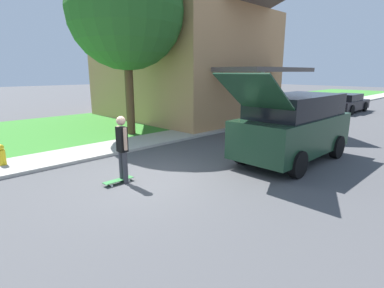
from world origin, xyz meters
name	(u,v)px	position (x,y,z in m)	size (l,w,h in m)	color
ground_plane	(148,179)	(0.00, 0.00, 0.00)	(120.00, 120.00, 0.00)	#49494C
lawn	(150,120)	(-8.00, 6.00, 0.04)	(10.00, 80.00, 0.08)	#387F2D
sidewalk	(205,130)	(-3.60, 6.00, 0.05)	(1.80, 80.00, 0.10)	#ADA89E
house	(181,42)	(-7.79, 8.35, 4.54)	(12.37, 8.15, 8.58)	tan
lawn_tree_near	(126,11)	(-5.14, 2.85, 5.20)	(4.78, 4.78, 7.53)	brown
suv_parked	(293,126)	(1.78, 4.34, 1.12)	(2.04, 5.11, 2.76)	#193823
car_down_street	(346,103)	(-1.36, 18.22, 0.62)	(1.85, 4.57, 1.28)	black
skateboarder	(122,146)	(-0.27, -0.57, 0.96)	(0.41, 0.23, 1.72)	#38383D
skateboard	(118,180)	(-0.30, -0.72, 0.08)	(0.22, 0.80, 0.10)	#337F3D
fire_hydrant	(2,155)	(-3.80, -2.49, 0.40)	(0.20, 0.20, 0.62)	gold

